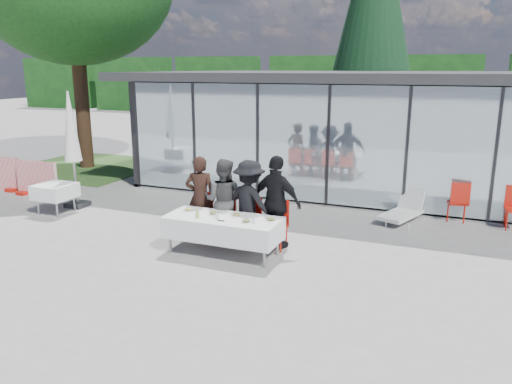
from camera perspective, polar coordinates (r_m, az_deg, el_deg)
ground at (r=10.00m, az=-3.59°, el=-6.90°), size 90.00×90.00×0.00m
pavilion at (r=16.75m, az=15.10°, el=8.69°), size 14.80×8.80×3.44m
treeline at (r=36.93m, az=12.91°, el=11.57°), size 62.50×2.00×4.40m
dining_table at (r=9.76m, az=-3.79°, el=-4.08°), size 2.26×0.96×0.75m
diner_a at (r=10.66m, az=-6.37°, el=-0.60°), size 0.79×0.79×1.78m
diner_chair_a at (r=10.78m, az=-6.24°, el=-2.37°), size 0.44×0.44×0.97m
diner_b at (r=10.42m, az=-3.73°, el=-0.95°), size 0.93×0.93×1.76m
diner_chair_b at (r=10.54m, az=-3.63°, el=-2.70°), size 0.44×0.44×0.97m
diner_c at (r=10.19m, az=-0.77°, el=-1.25°), size 1.40×1.40×1.77m
diner_chair_c at (r=10.31m, az=-0.70°, el=-3.06°), size 0.44×0.44×0.97m
diner_d at (r=9.96m, az=2.35°, el=-1.22°), size 1.34×1.34×1.90m
diner_chair_d at (r=10.11m, az=2.39°, el=-3.42°), size 0.44×0.44×0.97m
plate_a at (r=10.16m, az=-7.71°, el=-2.03°), size 0.23×0.23×0.07m
plate_b at (r=9.88m, az=-4.89°, el=-2.43°), size 0.23×0.23×0.07m
plate_c at (r=9.73m, az=-2.20°, el=-2.65°), size 0.23×0.23×0.07m
plate_d at (r=9.43m, az=1.74°, el=-3.18°), size 0.23×0.23×0.07m
plate_extra at (r=9.34m, az=-1.11°, el=-3.36°), size 0.23×0.23×0.07m
juice_bottle at (r=9.69m, az=-6.71°, el=-2.52°), size 0.06×0.06×0.15m
drinking_glasses at (r=9.43m, az=-2.39°, el=-3.05°), size 0.83×0.08×0.10m
folded_eyeglasses at (r=9.46m, az=-4.02°, el=-3.29°), size 0.14×0.03×0.01m
spare_table_left at (r=13.47m, az=-21.98°, el=0.07°), size 0.86×0.86×0.74m
spare_chair_b at (r=12.69m, az=22.13°, el=-0.83°), size 0.55×0.55×0.97m
market_umbrella at (r=13.64m, az=-20.37°, el=6.28°), size 0.50×0.50×3.00m
lounger at (r=12.44m, az=16.53°, el=-1.98°), size 1.03×1.46×0.72m
conifer_tree at (r=21.83m, az=13.37°, el=20.05°), size 4.00×4.00×10.50m
grass_patch at (r=19.45m, az=-18.71°, el=2.75°), size 5.00×5.00×0.02m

